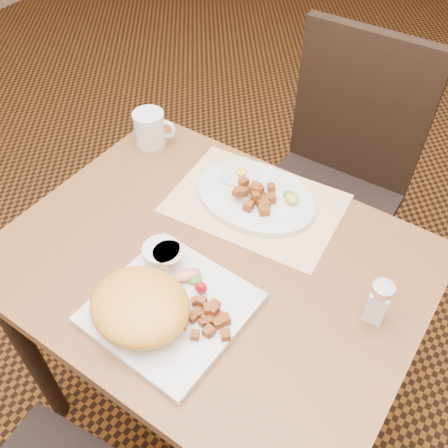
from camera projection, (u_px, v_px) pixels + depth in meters
ground at (215, 402)px, 1.64m from camera, size 8.00×8.00×0.00m
table at (211, 288)px, 1.17m from camera, size 0.90×0.70×0.75m
chair_far at (336, 174)px, 1.60m from camera, size 0.43×0.44×0.97m
placemat at (256, 203)px, 1.21m from camera, size 0.43×0.32×0.00m
plate_square at (171, 308)px, 0.99m from camera, size 0.29×0.29×0.02m
plate_oval at (255, 197)px, 1.21m from camera, size 0.31×0.23×0.02m
hollandaise_mound at (140, 306)px, 0.95m from camera, size 0.20×0.18×0.07m
ramekin at (162, 255)px, 1.05m from camera, size 0.09×0.08×0.04m
garnish_sq at (192, 278)px, 1.02m from camera, size 0.09×0.07×0.03m
fried_egg at (240, 174)px, 1.25m from camera, size 0.10×0.10×0.02m
garnish_ov at (291, 198)px, 1.18m from camera, size 0.05×0.05×0.02m
salt_shaker at (378, 301)px, 0.95m from camera, size 0.05×0.05×0.10m
coffee_mug at (151, 128)px, 1.34m from camera, size 0.11×0.08×0.09m
home_fries_sq at (208, 317)px, 0.96m from camera, size 0.12×0.10×0.03m
home_fries_ov at (256, 196)px, 1.18m from camera, size 0.11×0.11×0.04m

